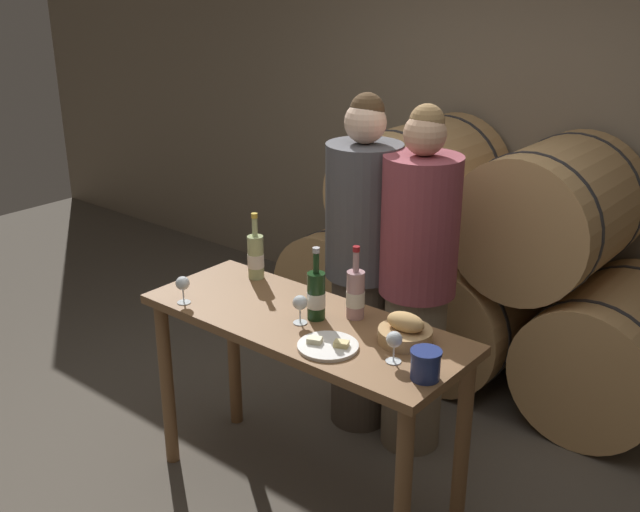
{
  "coord_description": "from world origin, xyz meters",
  "views": [
    {
      "loc": [
        1.86,
        -2.15,
        2.28
      ],
      "look_at": [
        0.0,
        0.11,
        1.15
      ],
      "focal_mm": 42.0,
      "sensor_mm": 36.0,
      "label": 1
    }
  ],
  "objects": [
    {
      "name": "wine_glass_left",
      "position": [
        0.02,
        -0.04,
        0.98
      ],
      "size": [
        0.06,
        0.06,
        0.12
      ],
      "color": "white",
      "rests_on": "tasting_table"
    },
    {
      "name": "bread_basket",
      "position": [
        0.45,
        0.1,
        0.94
      ],
      "size": [
        0.22,
        0.22,
        0.12
      ],
      "color": "tan",
      "rests_on": "tasting_table"
    },
    {
      "name": "wine_bottle_red",
      "position": [
        0.04,
        0.04,
        1.0
      ],
      "size": [
        0.08,
        0.08,
        0.32
      ],
      "color": "#193819",
      "rests_on": "tasting_table"
    },
    {
      "name": "tasting_table",
      "position": [
        0.0,
        0.0,
        0.74
      ],
      "size": [
        1.46,
        0.56,
        0.9
      ],
      "color": "brown",
      "rests_on": "ground_plane"
    },
    {
      "name": "barrel_stack",
      "position": [
        0.0,
        1.55,
        0.65
      ],
      "size": [
        2.4,
        0.9,
        1.45
      ],
      "color": "tan",
      "rests_on": "ground_plane"
    },
    {
      "name": "wine_bottle_white",
      "position": [
        -0.46,
        0.2,
        1.0
      ],
      "size": [
        0.08,
        0.08,
        0.32
      ],
      "color": "#ADBC7F",
      "rests_on": "tasting_table"
    },
    {
      "name": "person_right",
      "position": [
        0.15,
        0.66,
        0.87
      ],
      "size": [
        0.37,
        0.37,
        1.73
      ],
      "color": "#756651",
      "rests_on": "ground_plane"
    },
    {
      "name": "ground_plane",
      "position": [
        0.0,
        0.0,
        0.0
      ],
      "size": [
        10.0,
        10.0,
        0.0
      ],
      "primitive_type": "plane",
      "color": "#564F44"
    },
    {
      "name": "cheese_plate",
      "position": [
        0.24,
        -0.13,
        0.91
      ],
      "size": [
        0.24,
        0.24,
        0.04
      ],
      "color": "white",
      "rests_on": "tasting_table"
    },
    {
      "name": "person_left",
      "position": [
        -0.18,
        0.66,
        0.88
      ],
      "size": [
        0.37,
        0.37,
        1.74
      ],
      "color": "#4C4238",
      "rests_on": "ground_plane"
    },
    {
      "name": "wine_glass_center",
      "position": [
        0.5,
        -0.06,
        0.98
      ],
      "size": [
        0.06,
        0.06,
        0.12
      ],
      "color": "white",
      "rests_on": "tasting_table"
    },
    {
      "name": "wine_bottle_rose",
      "position": [
        0.16,
        0.15,
        1.0
      ],
      "size": [
        0.08,
        0.08,
        0.32
      ],
      "color": "#BC8E93",
      "rests_on": "tasting_table"
    },
    {
      "name": "stone_wall_back",
      "position": [
        0.0,
        2.12,
        1.6
      ],
      "size": [
        10.0,
        0.12,
        3.2
      ],
      "color": "gray",
      "rests_on": "ground_plane"
    },
    {
      "name": "wine_glass_far_left",
      "position": [
        -0.51,
        -0.21,
        0.98
      ],
      "size": [
        0.06,
        0.06,
        0.12
      ],
      "color": "white",
      "rests_on": "tasting_table"
    },
    {
      "name": "blue_crock",
      "position": [
        0.66,
        -0.09,
        0.96
      ],
      "size": [
        0.11,
        0.11,
        0.11
      ],
      "color": "navy",
      "rests_on": "tasting_table"
    }
  ]
}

